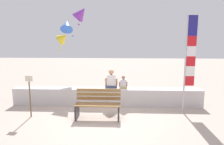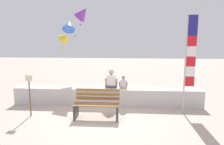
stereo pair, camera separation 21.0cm
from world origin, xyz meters
name	(u,v)px [view 2 (the right image)]	position (x,y,z in m)	size (l,w,h in m)	color
ground_plane	(103,116)	(0.00, 0.00, 0.00)	(40.00, 40.00, 0.00)	#B8A495
seawall_ledge	(107,97)	(0.00, 1.19, 0.32)	(6.97, 0.51, 0.64)	beige
park_bench	(97,105)	(-0.19, -0.11, 0.41)	(1.42, 0.61, 0.88)	olive
person_adult	(111,81)	(0.16, 1.22, 0.92)	(0.47, 0.34, 0.72)	#353956
person_child	(123,84)	(0.61, 1.22, 0.82)	(0.31, 0.23, 0.48)	tan
flag_banner	(189,57)	(2.73, 0.52, 1.87)	(0.35, 0.05, 3.21)	#B7B7BC
kite_yellow	(65,38)	(-2.53, 4.59, 2.52)	(0.83, 0.80, 1.12)	yellow
kite_purple	(83,13)	(-1.37, 3.63, 3.64)	(0.92, 0.74, 0.99)	purple
kite_blue	(69,25)	(-2.27, 4.45, 3.14)	(0.74, 0.92, 1.00)	blue
sign_post	(30,92)	(-2.33, -0.14, 0.79)	(0.24, 0.05, 1.33)	brown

